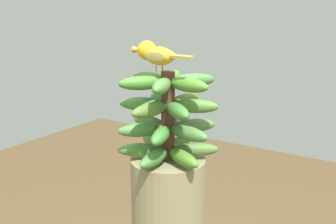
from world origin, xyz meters
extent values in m
cylinder|color=#4C2D1E|center=(0.00, 0.00, 1.50)|extent=(0.04, 0.04, 0.29)
ellipsoid|color=#427533|center=(0.09, 0.01, 1.39)|extent=(0.15, 0.05, 0.04)
ellipsoid|color=#4A7E27|center=(0.04, 0.08, 1.39)|extent=(0.10, 0.15, 0.04)
ellipsoid|color=#4F7234|center=(-0.05, 0.07, 1.39)|extent=(0.12, 0.15, 0.04)
ellipsoid|color=#50772A|center=(-0.09, -0.01, 1.39)|extent=(0.15, 0.05, 0.04)
ellipsoid|color=#42752E|center=(-0.04, -0.08, 1.39)|extent=(0.10, 0.15, 0.04)
ellipsoid|color=#467732|center=(0.05, -0.07, 1.39)|extent=(0.12, 0.15, 0.04)
ellipsoid|color=#4A7431|center=(-0.02, -0.08, 1.46)|extent=(0.07, 0.15, 0.04)
ellipsoid|color=#427C37|center=(0.06, -0.06, 1.46)|extent=(0.14, 0.13, 0.04)
ellipsoid|color=#3E7A33|center=(0.08, 0.03, 1.46)|extent=(0.16, 0.09, 0.04)
ellipsoid|color=#477437|center=(0.02, 0.08, 1.46)|extent=(0.07, 0.15, 0.04)
ellipsoid|color=#4B6F37|center=(-0.06, 0.06, 1.46)|extent=(0.14, 0.13, 0.04)
ellipsoid|color=#437532|center=(-0.08, -0.03, 1.46)|extent=(0.16, 0.09, 0.04)
ellipsoid|color=#4F7224|center=(-0.08, 0.01, 1.54)|extent=(0.15, 0.06, 0.04)
ellipsoid|color=#43792F|center=(-0.05, -0.07, 1.54)|extent=(0.13, 0.15, 0.04)
ellipsoid|color=#417B35|center=(0.03, -0.08, 1.54)|extent=(0.10, 0.15, 0.04)
ellipsoid|color=#4D6D2D|center=(0.08, -0.01, 1.54)|extent=(0.15, 0.06, 0.04)
ellipsoid|color=#3D722F|center=(0.05, 0.07, 1.54)|extent=(0.13, 0.15, 0.04)
ellipsoid|color=#4B762F|center=(-0.03, 0.08, 1.54)|extent=(0.10, 0.15, 0.04)
ellipsoid|color=#3F6F37|center=(-0.06, 0.05, 1.61)|extent=(0.14, 0.13, 0.04)
ellipsoid|color=#3E7D2B|center=(-0.08, -0.03, 1.61)|extent=(0.15, 0.09, 0.04)
ellipsoid|color=#3D7229|center=(-0.01, -0.08, 1.61)|extent=(0.07, 0.15, 0.04)
ellipsoid|color=#3F7829|center=(0.06, -0.05, 1.61)|extent=(0.14, 0.13, 0.04)
ellipsoid|color=#457334|center=(0.08, 0.03, 1.61)|extent=(0.15, 0.09, 0.04)
ellipsoid|color=#497D26|center=(0.01, 0.08, 1.61)|extent=(0.07, 0.15, 0.04)
cone|color=#4C2D1E|center=(0.05, -0.01, 1.46)|extent=(0.04, 0.04, 0.06)
cylinder|color=#C68933|center=(0.01, -0.01, 1.65)|extent=(0.01, 0.00, 0.02)
cylinder|color=#C68933|center=(0.04, -0.02, 1.65)|extent=(0.01, 0.00, 0.02)
ellipsoid|color=orange|center=(0.03, -0.01, 1.69)|extent=(0.06, 0.11, 0.06)
ellipsoid|color=olive|center=(0.00, -0.01, 1.69)|extent=(0.01, 0.08, 0.03)
ellipsoid|color=olive|center=(0.05, -0.01, 1.69)|extent=(0.01, 0.08, 0.03)
cube|color=olive|center=(0.03, 0.07, 1.69)|extent=(0.03, 0.07, 0.01)
sphere|color=orange|center=(0.02, -0.06, 1.70)|extent=(0.06, 0.06, 0.06)
sphere|color=black|center=(0.04, -0.07, 1.71)|extent=(0.01, 0.01, 0.01)
cone|color=orange|center=(0.02, -0.10, 1.70)|extent=(0.02, 0.04, 0.02)
camera|label=1|loc=(1.01, 0.65, 1.82)|focal=42.23mm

